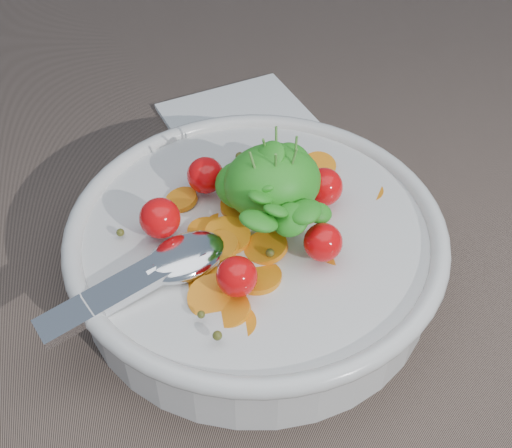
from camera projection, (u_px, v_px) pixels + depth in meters
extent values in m
plane|color=#786355|center=(249.00, 284.00, 0.51)|extent=(6.00, 6.00, 0.00)
cylinder|color=silver|center=(256.00, 252.00, 0.50)|extent=(0.27, 0.27, 0.05)
torus|color=silver|center=(256.00, 229.00, 0.48)|extent=(0.29, 0.29, 0.01)
cylinder|color=silver|center=(256.00, 272.00, 0.51)|extent=(0.14, 0.14, 0.01)
cylinder|color=brown|center=(256.00, 252.00, 0.50)|extent=(0.25, 0.25, 0.04)
cylinder|color=orange|center=(228.00, 310.00, 0.43)|extent=(0.03, 0.03, 0.01)
cylinder|color=orange|center=(234.00, 325.00, 0.42)|extent=(0.03, 0.03, 0.01)
cylinder|color=orange|center=(181.00, 200.00, 0.50)|extent=(0.03, 0.03, 0.01)
cylinder|color=orange|center=(199.00, 277.00, 0.45)|extent=(0.04, 0.04, 0.01)
cylinder|color=orange|center=(336.00, 254.00, 0.47)|extent=(0.04, 0.04, 0.01)
cylinder|color=orange|center=(207.00, 232.00, 0.48)|extent=(0.03, 0.03, 0.01)
cylinder|color=orange|center=(266.00, 247.00, 0.46)|extent=(0.05, 0.05, 0.01)
cylinder|color=orange|center=(219.00, 247.00, 0.46)|extent=(0.03, 0.03, 0.01)
cylinder|color=orange|center=(226.00, 230.00, 0.48)|extent=(0.05, 0.05, 0.01)
cylinder|color=orange|center=(227.00, 235.00, 0.47)|extent=(0.04, 0.04, 0.01)
cylinder|color=orange|center=(365.00, 193.00, 0.51)|extent=(0.04, 0.04, 0.01)
cylinder|color=orange|center=(238.00, 206.00, 0.49)|extent=(0.04, 0.04, 0.01)
cylinder|color=orange|center=(319.00, 166.00, 0.52)|extent=(0.04, 0.04, 0.01)
cylinder|color=orange|center=(259.00, 200.00, 0.50)|extent=(0.03, 0.03, 0.01)
cylinder|color=orange|center=(265.00, 165.00, 0.52)|extent=(0.03, 0.03, 0.01)
cylinder|color=orange|center=(279.00, 170.00, 0.52)|extent=(0.04, 0.04, 0.01)
cylinder|color=orange|center=(257.00, 277.00, 0.45)|extent=(0.05, 0.05, 0.01)
cylinder|color=orange|center=(213.00, 298.00, 0.43)|extent=(0.05, 0.05, 0.01)
sphere|color=#4B4E1A|center=(270.00, 253.00, 0.45)|extent=(0.01, 0.01, 0.01)
sphere|color=#4B4E1A|center=(240.00, 156.00, 0.53)|extent=(0.01, 0.01, 0.01)
sphere|color=#4B4E1A|center=(217.00, 336.00, 0.40)|extent=(0.01, 0.01, 0.01)
sphere|color=#4B4E1A|center=(120.00, 233.00, 0.47)|extent=(0.01, 0.01, 0.01)
sphere|color=#4B4E1A|center=(201.00, 315.00, 0.41)|extent=(0.01, 0.01, 0.01)
sphere|color=#4B4E1A|center=(187.00, 243.00, 0.46)|extent=(0.01, 0.01, 0.01)
sphere|color=#4B4E1A|center=(187.00, 192.00, 0.51)|extent=(0.01, 0.01, 0.01)
sphere|color=#4B4E1A|center=(281.00, 168.00, 0.52)|extent=(0.01, 0.01, 0.01)
sphere|color=#4B4E1A|center=(123.00, 288.00, 0.43)|extent=(0.01, 0.01, 0.01)
sphere|color=#4B4E1A|center=(214.00, 232.00, 0.48)|extent=(0.01, 0.01, 0.01)
sphere|color=#4B4E1A|center=(258.00, 193.00, 0.51)|extent=(0.01, 0.01, 0.01)
sphere|color=#4B4E1A|center=(294.00, 191.00, 0.50)|extent=(0.01, 0.01, 0.01)
sphere|color=#4B4E1A|center=(280.00, 190.00, 0.51)|extent=(0.01, 0.01, 0.01)
sphere|color=#4B4E1A|center=(188.00, 255.00, 0.46)|extent=(0.01, 0.01, 0.01)
sphere|color=#4B4E1A|center=(212.00, 162.00, 0.53)|extent=(0.01, 0.01, 0.01)
sphere|color=red|center=(324.00, 187.00, 0.49)|extent=(0.03, 0.03, 0.03)
sphere|color=red|center=(282.00, 161.00, 0.51)|extent=(0.03, 0.03, 0.03)
sphere|color=red|center=(205.00, 175.00, 0.50)|extent=(0.03, 0.03, 0.03)
sphere|color=red|center=(160.00, 218.00, 0.46)|extent=(0.03, 0.03, 0.03)
sphere|color=red|center=(237.00, 277.00, 0.42)|extent=(0.03, 0.03, 0.03)
sphere|color=red|center=(323.00, 242.00, 0.45)|extent=(0.03, 0.03, 0.03)
ellipsoid|color=green|center=(272.00, 182.00, 0.47)|extent=(0.07, 0.06, 0.05)
ellipsoid|color=green|center=(243.00, 185.00, 0.48)|extent=(0.04, 0.04, 0.03)
ellipsoid|color=green|center=(282.00, 178.00, 0.46)|extent=(0.03, 0.03, 0.01)
ellipsoid|color=green|center=(305.00, 212.00, 0.44)|extent=(0.04, 0.04, 0.02)
ellipsoid|color=green|center=(266.00, 173.00, 0.47)|extent=(0.02, 0.02, 0.01)
ellipsoid|color=green|center=(295.00, 189.00, 0.46)|extent=(0.03, 0.03, 0.02)
ellipsoid|color=green|center=(276.00, 211.00, 0.43)|extent=(0.02, 0.02, 0.01)
ellipsoid|color=green|center=(298.00, 163.00, 0.49)|extent=(0.03, 0.03, 0.02)
ellipsoid|color=green|center=(283.00, 171.00, 0.45)|extent=(0.02, 0.02, 0.02)
ellipsoid|color=green|center=(264.00, 177.00, 0.45)|extent=(0.02, 0.03, 0.02)
ellipsoid|color=green|center=(265.00, 188.00, 0.44)|extent=(0.02, 0.02, 0.02)
ellipsoid|color=green|center=(260.00, 153.00, 0.47)|extent=(0.02, 0.02, 0.01)
ellipsoid|color=green|center=(259.00, 221.00, 0.43)|extent=(0.04, 0.03, 0.02)
ellipsoid|color=green|center=(292.00, 163.00, 0.47)|extent=(0.03, 0.03, 0.02)
ellipsoid|color=green|center=(270.00, 155.00, 0.45)|extent=(0.03, 0.03, 0.03)
ellipsoid|color=green|center=(291.00, 220.00, 0.44)|extent=(0.03, 0.03, 0.03)
ellipsoid|color=green|center=(319.00, 213.00, 0.45)|extent=(0.02, 0.02, 0.02)
ellipsoid|color=green|center=(269.00, 174.00, 0.45)|extent=(0.03, 0.03, 0.03)
ellipsoid|color=green|center=(294.00, 155.00, 0.46)|extent=(0.03, 0.03, 0.02)
ellipsoid|color=green|center=(260.00, 197.00, 0.44)|extent=(0.03, 0.03, 0.02)
cylinder|color=#4C8C33|center=(276.00, 158.00, 0.47)|extent=(0.01, 0.02, 0.05)
cylinder|color=#4C8C33|center=(269.00, 161.00, 0.47)|extent=(0.01, 0.01, 0.05)
cylinder|color=#4C8C33|center=(259.00, 182.00, 0.45)|extent=(0.01, 0.02, 0.04)
cylinder|color=#4C8C33|center=(294.00, 167.00, 0.46)|extent=(0.01, 0.01, 0.05)
cylinder|color=#4C8C33|center=(288.00, 176.00, 0.45)|extent=(0.01, 0.00, 0.05)
cylinder|color=#4C8C33|center=(275.00, 177.00, 0.45)|extent=(0.00, 0.01, 0.05)
ellipsoid|color=silver|center=(186.00, 257.00, 0.45)|extent=(0.07, 0.06, 0.02)
cube|color=silver|center=(122.00, 289.00, 0.43)|extent=(0.12, 0.06, 0.02)
cylinder|color=silver|center=(161.00, 268.00, 0.44)|extent=(0.03, 0.02, 0.01)
cube|color=white|center=(239.00, 120.00, 0.67)|extent=(0.16, 0.14, 0.01)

